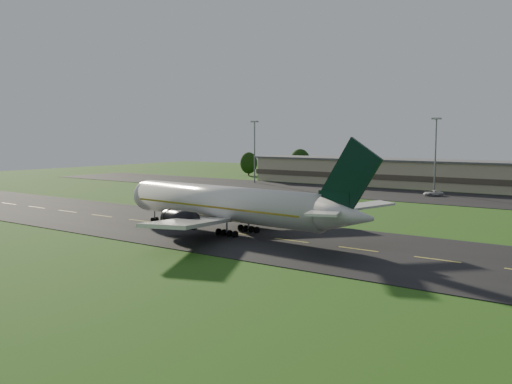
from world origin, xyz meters
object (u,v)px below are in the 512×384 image
Objects in this scene: airliner at (228,204)px; service_vehicle_b at (336,187)px; service_vehicle_c at (433,193)px; light_mast_centre at (436,146)px; terminal at (458,176)px; light_mast_west at (255,144)px; service_vehicle_a at (334,191)px.

service_vehicle_b is (-20.68, 75.03, -3.84)m from airliner.
light_mast_centre is at bearing 149.07° from service_vehicle_c.
terminal is 7.13× the size of light_mast_west.
light_mast_west reaches higher than airliner.
service_vehicle_b reaches higher than service_vehicle_c.
service_vehicle_a is (37.85, -14.99, -12.02)m from light_mast_west.
service_vehicle_c is at bearing -74.08° from light_mast_centre.
service_vehicle_a is (-22.15, -14.99, -12.02)m from light_mast_centre.
light_mast_west reaches higher than service_vehicle_c.
service_vehicle_b is at bearing 109.29° from airliner.
terminal is 40.16× the size of service_vehicle_a.
light_mast_centre is 29.32m from service_vehicle_a.
terminal is (7.53, 96.24, -0.67)m from airliner.
light_mast_west is 4.68× the size of service_vehicle_b.
terminal is 35.44m from service_vehicle_b.
airliner reaches higher than service_vehicle_a.
airliner is 11.79× the size of service_vehicle_b.
light_mast_west is (-61.40, -16.18, 8.75)m from terminal.
airliner is 0.35× the size of terminal.
service_vehicle_a is (-16.02, 65.07, -3.95)m from airliner.
airliner reaches higher than service_vehicle_c.
light_mast_west is 35.62m from service_vehicle_b.
airliner is 2.52× the size of light_mast_centre.
service_vehicle_a is 10.99m from service_vehicle_b.
light_mast_centre is 4.04× the size of service_vehicle_c.
light_mast_centre is 29.77m from service_vehicle_b.
light_mast_west is (-53.87, 80.06, 8.08)m from airliner.
light_mast_west is at bearing -165.24° from terminal.
terminal reaches higher than service_vehicle_c.
service_vehicle_c is at bearing -87.96° from service_vehicle_b.
light_mast_centre is (6.13, 80.06, 8.08)m from airliner.
service_vehicle_b reaches higher than service_vehicle_a.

